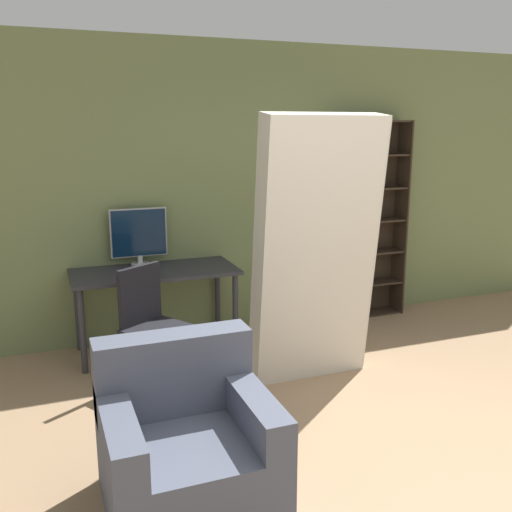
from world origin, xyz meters
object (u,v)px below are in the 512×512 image
Objects in this scene: monitor at (139,235)px; mattress_near at (316,252)px; office_chair at (155,339)px; armchair at (186,445)px; bookshelf at (356,226)px.

monitor is 0.25× the size of mattress_near.
armchair is at bearing -94.87° from office_chair.
mattress_near is at bearing -131.43° from bookshelf.
monitor is 1.66m from mattress_near.
bookshelf reaches higher than monitor.
office_chair is 1.08× the size of armchair.
office_chair is 0.46× the size of bookshelf.
armchair is (-0.12, -1.45, -0.05)m from office_chair.
monitor is 0.25× the size of bookshelf.
monitor is at bearing 86.03° from office_chair.
monitor is at bearing 85.47° from armchair.
monitor is 0.60× the size of armchair.
mattress_near reaches higher than office_chair.
office_chair is at bearing -158.61° from bookshelf.
bookshelf is 1.64m from mattress_near.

